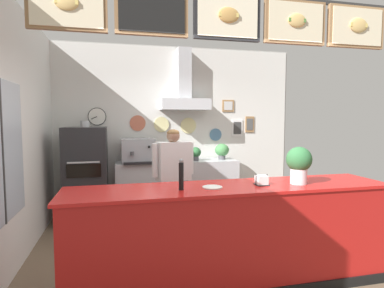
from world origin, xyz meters
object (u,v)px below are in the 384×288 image
(pizza_oven, at_px, (86,175))
(pepper_grinder, at_px, (181,175))
(potted_thyme, at_px, (222,151))
(basil_vase, at_px, (299,164))
(condiment_plate, at_px, (212,187))
(shop_worker, at_px, (173,182))
(espresso_machine, at_px, (138,151))
(potted_basil, at_px, (163,153))
(napkin_holder, at_px, (262,181))
(potted_rosemary, at_px, (195,153))

(pizza_oven, relative_size, pepper_grinder, 5.58)
(potted_thyme, relative_size, basil_vase, 0.77)
(potted_thyme, xyz_separation_m, condiment_plate, (-0.99, -2.64, -0.07))
(shop_worker, distance_m, potted_thyme, 1.77)
(pizza_oven, bearing_deg, espresso_machine, 13.47)
(basil_vase, bearing_deg, potted_basil, 110.85)
(pizza_oven, height_order, potted_thyme, pizza_oven)
(napkin_holder, bearing_deg, potted_basil, 103.17)
(potted_basil, bearing_deg, basil_vase, -69.15)
(potted_basil, xyz_separation_m, condiment_plate, (0.10, -2.64, -0.05))
(potted_thyme, bearing_deg, potted_rosemary, -175.76)
(espresso_machine, xyz_separation_m, pepper_grinder, (0.23, -2.64, 0.03))
(shop_worker, xyz_separation_m, espresso_machine, (-0.39, 1.30, 0.31))
(pizza_oven, relative_size, basil_vase, 4.33)
(espresso_machine, bearing_deg, potted_thyme, 0.93)
(napkin_holder, xyz_separation_m, basil_vase, (0.40, -0.03, 0.16))
(potted_rosemary, bearing_deg, potted_thyme, 4.24)
(shop_worker, distance_m, pepper_grinder, 1.40)
(potted_rosemary, bearing_deg, basil_vase, -80.53)
(potted_rosemary, distance_m, basil_vase, 2.66)
(pizza_oven, bearing_deg, potted_basil, 9.93)
(potted_rosemary, height_order, potted_basil, potted_basil)
(pizza_oven, relative_size, potted_thyme, 5.65)
(potted_rosemary, relative_size, potted_basil, 0.95)
(pizza_oven, xyz_separation_m, basil_vase, (2.29, -2.43, 0.45))
(espresso_machine, xyz_separation_m, basil_vase, (1.45, -2.64, 0.09))
(potted_thyme, distance_m, pepper_grinder, 2.97)
(pizza_oven, xyz_separation_m, napkin_holder, (1.90, -2.41, 0.28))
(napkin_holder, bearing_deg, pizza_oven, 128.24)
(napkin_holder, relative_size, pepper_grinder, 0.44)
(potted_rosemary, xyz_separation_m, condiment_plate, (-0.48, -2.60, -0.04))
(espresso_machine, xyz_separation_m, potted_basil, (0.44, 0.02, -0.06))
(shop_worker, height_order, napkin_holder, shop_worker)
(potted_rosemary, bearing_deg, shop_worker, -115.97)
(napkin_holder, bearing_deg, basil_vase, -3.84)
(potted_thyme, bearing_deg, espresso_machine, -179.07)
(napkin_holder, distance_m, condiment_plate, 0.52)
(pizza_oven, relative_size, espresso_machine, 2.89)
(shop_worker, relative_size, pepper_grinder, 5.22)
(napkin_holder, xyz_separation_m, condiment_plate, (-0.52, -0.01, -0.04))
(espresso_machine, xyz_separation_m, potted_thyme, (1.53, 0.02, -0.04))
(pizza_oven, height_order, condiment_plate, pizza_oven)
(potted_rosemary, height_order, potted_thyme, potted_thyme)
(potted_rosemary, height_order, napkin_holder, potted_rosemary)
(shop_worker, xyz_separation_m, pepper_grinder, (-0.16, -1.35, 0.35))
(potted_thyme, height_order, basil_vase, basil_vase)
(pizza_oven, bearing_deg, potted_rosemary, 5.79)
(potted_basil, height_order, basil_vase, basil_vase)
(pizza_oven, distance_m, potted_thyme, 2.40)
(condiment_plate, bearing_deg, potted_thyme, 69.46)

